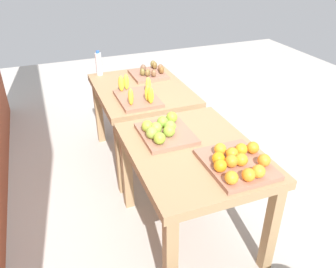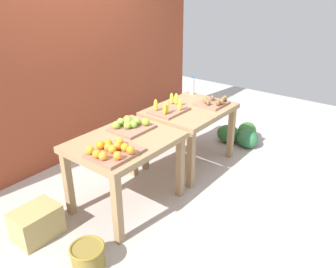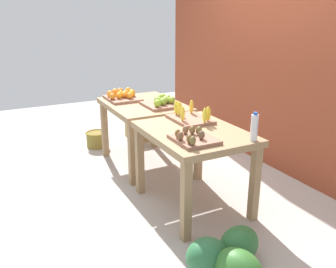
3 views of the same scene
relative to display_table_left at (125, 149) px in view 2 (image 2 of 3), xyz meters
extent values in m
plane|color=#B2ACA4|center=(0.56, 0.00, -0.64)|extent=(8.00, 8.00, 0.00)
cube|color=brown|center=(0.56, 1.35, 0.86)|extent=(4.40, 0.12, 3.00)
cube|color=#987A53|center=(0.00, 0.00, 0.08)|extent=(1.04, 0.80, 0.06)
cube|color=#987A53|center=(-0.46, -0.34, -0.29)|extent=(0.07, 0.07, 0.69)
cube|color=#987A53|center=(0.46, -0.34, -0.29)|extent=(0.07, 0.07, 0.69)
cube|color=#987A53|center=(-0.46, 0.34, -0.29)|extent=(0.07, 0.07, 0.69)
cube|color=#987A53|center=(0.46, 0.34, -0.29)|extent=(0.07, 0.07, 0.69)
cube|color=#987A53|center=(1.12, 0.00, 0.08)|extent=(1.04, 0.80, 0.06)
cube|color=#987A53|center=(0.66, -0.34, -0.29)|extent=(0.07, 0.07, 0.69)
cube|color=#987A53|center=(1.58, -0.34, -0.29)|extent=(0.07, 0.07, 0.69)
cube|color=#987A53|center=(0.66, 0.34, -0.29)|extent=(0.07, 0.07, 0.69)
cube|color=#987A53|center=(1.58, 0.34, -0.29)|extent=(0.07, 0.07, 0.69)
cube|color=#9A6953|center=(-0.27, -0.15, 0.12)|extent=(0.44, 0.36, 0.03)
sphere|color=orange|center=(-0.36, -0.28, 0.18)|extent=(0.10, 0.10, 0.08)
sphere|color=orange|center=(-0.16, -0.10, 0.18)|extent=(0.09, 0.09, 0.08)
sphere|color=orange|center=(-0.21, -0.22, 0.18)|extent=(0.10, 0.10, 0.08)
sphere|color=orange|center=(-0.25, -0.04, 0.18)|extent=(0.09, 0.09, 0.08)
sphere|color=orange|center=(-0.31, -0.16, 0.18)|extent=(0.11, 0.11, 0.08)
sphere|color=orange|center=(-0.23, -0.14, 0.18)|extent=(0.10, 0.10, 0.08)
sphere|color=orange|center=(-0.30, -0.10, 0.18)|extent=(0.08, 0.08, 0.08)
sphere|color=orange|center=(-0.31, -0.02, 0.18)|extent=(0.10, 0.10, 0.08)
sphere|color=orange|center=(-0.45, -0.12, 0.18)|extent=(0.08, 0.08, 0.08)
sphere|color=orange|center=(-0.22, -0.30, 0.18)|extent=(0.08, 0.08, 0.08)
sphere|color=orange|center=(-0.44, -0.19, 0.18)|extent=(0.10, 0.10, 0.08)
sphere|color=orange|center=(-0.43, -0.02, 0.18)|extent=(0.10, 0.10, 0.08)
cube|color=#9A6953|center=(0.22, 0.10, 0.12)|extent=(0.40, 0.34, 0.03)
sphere|color=#8BAE41|center=(0.17, 0.22, 0.18)|extent=(0.09, 0.09, 0.08)
sphere|color=#8CB533|center=(0.09, 0.20, 0.18)|extent=(0.11, 0.11, 0.08)
sphere|color=#87BB3E|center=(0.21, 0.08, 0.18)|extent=(0.11, 0.11, 0.08)
sphere|color=#91B036|center=(0.27, 0.22, 0.18)|extent=(0.10, 0.10, 0.08)
sphere|color=#8CB639|center=(0.16, 0.11, 0.18)|extent=(0.11, 0.11, 0.08)
sphere|color=#8FBD32|center=(0.33, 0.02, 0.18)|extent=(0.09, 0.09, 0.08)
sphere|color=#82B037|center=(0.29, 0.10, 0.18)|extent=(0.10, 0.10, 0.08)
sphere|color=#92BF3F|center=(0.23, 0.17, 0.18)|extent=(0.10, 0.10, 0.08)
cube|color=#9A6953|center=(0.85, 0.11, 0.12)|extent=(0.44, 0.32, 0.03)
ellipsoid|color=yellow|center=(1.02, 0.21, 0.21)|extent=(0.06, 0.06, 0.14)
ellipsoid|color=yellow|center=(0.69, 0.05, 0.21)|extent=(0.06, 0.07, 0.14)
ellipsoid|color=yellow|center=(1.05, 0.15, 0.21)|extent=(0.06, 0.07, 0.14)
ellipsoid|color=yellow|center=(0.74, 0.06, 0.21)|extent=(0.05, 0.06, 0.14)
ellipsoid|color=yellow|center=(0.72, 0.21, 0.21)|extent=(0.07, 0.06, 0.14)
ellipsoid|color=yellow|center=(0.91, 0.00, 0.21)|extent=(0.06, 0.06, 0.14)
cube|color=#9A6953|center=(1.37, -0.15, 0.12)|extent=(0.36, 0.32, 0.03)
ellipsoid|color=brown|center=(1.29, -0.12, 0.18)|extent=(0.07, 0.07, 0.07)
ellipsoid|color=brown|center=(1.33, -0.08, 0.18)|extent=(0.07, 0.06, 0.07)
ellipsoid|color=brown|center=(1.51, -0.25, 0.18)|extent=(0.07, 0.07, 0.07)
ellipsoid|color=brown|center=(1.31, -0.27, 0.18)|extent=(0.07, 0.07, 0.07)
ellipsoid|color=brown|center=(1.47, -0.25, 0.18)|extent=(0.07, 0.07, 0.07)
ellipsoid|color=brown|center=(1.38, -0.28, 0.18)|extent=(0.07, 0.07, 0.07)
ellipsoid|color=brown|center=(1.25, -0.17, 0.18)|extent=(0.06, 0.05, 0.07)
ellipsoid|color=brown|center=(1.43, -0.12, 0.18)|extent=(0.06, 0.07, 0.07)
cylinder|color=silver|center=(1.58, 0.29, 0.22)|extent=(0.06, 0.06, 0.22)
cylinder|color=blue|center=(1.58, 0.29, 0.34)|extent=(0.03, 0.03, 0.02)
ellipsoid|color=#35722E|center=(2.19, -0.29, -0.50)|extent=(0.42, 0.36, 0.27)
ellipsoid|color=#2B6532|center=(1.97, -0.11, -0.51)|extent=(0.35, 0.39, 0.26)
ellipsoid|color=#2A683C|center=(1.98, -0.40, -0.51)|extent=(0.27, 0.31, 0.26)
cylinder|color=olive|center=(-0.82, -0.35, -0.54)|extent=(0.27, 0.27, 0.20)
torus|color=olive|center=(-0.82, -0.35, -0.44)|extent=(0.29, 0.29, 0.02)
cube|color=tan|center=(-0.87, 0.30, -0.49)|extent=(0.40, 0.30, 0.29)
camera|label=1|loc=(-1.66, 0.82, 1.29)|focal=36.25mm
camera|label=2|loc=(-2.06, -2.14, 1.51)|focal=36.07mm
camera|label=3|loc=(3.77, -1.62, 1.12)|focal=39.17mm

